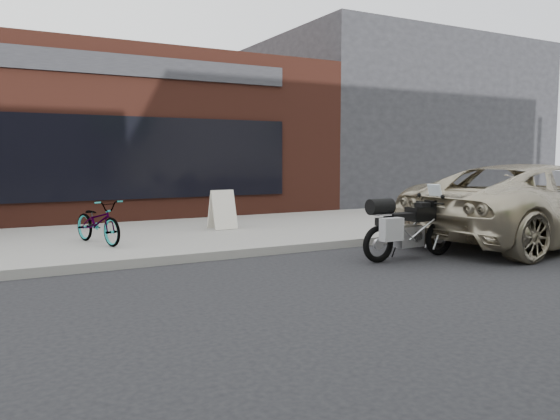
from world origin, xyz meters
The scene contains 8 objects.
ground centered at (0.00, 0.00, 0.00)m, with size 120.00×120.00×0.00m, color black.
near_sidewalk centered at (0.00, 7.00, 0.07)m, with size 44.00×6.00×0.15m, color gray.
storefront centered at (-2.00, 13.98, 2.25)m, with size 14.00×10.07×4.50m.
neighbour_building centered at (10.00, 14.00, 3.00)m, with size 10.00×10.00×6.00m, color #25252A.
motorcycle centered at (1.87, 2.58, 0.54)m, with size 1.99×0.68×1.26m.
minivan centered at (5.31, 2.60, 0.79)m, with size 2.63×5.71×1.59m, color #B4A88C.
bicycle_front centered at (-2.52, 5.82, 0.55)m, with size 0.53×1.53×0.80m, color gray.
sandwich_sign centered at (0.26, 6.69, 0.58)m, with size 0.55×0.51×0.85m.
Camera 1 is at (-4.32, -4.40, 1.72)m, focal length 35.00 mm.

